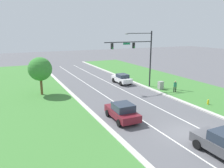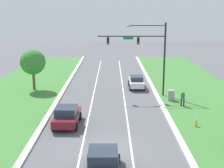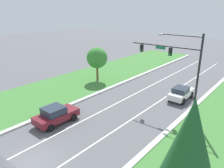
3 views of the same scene
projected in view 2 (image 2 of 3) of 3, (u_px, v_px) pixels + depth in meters
name	position (u px, v px, depth m)	size (l,w,h in m)	color
ground_plane	(107.00, 150.00, 22.43)	(160.00, 160.00, 0.00)	#5B5B60
curb_strip_right	(185.00, 149.00, 22.40)	(0.50, 90.00, 0.15)	beige
curb_strip_left	(28.00, 149.00, 22.42)	(0.50, 90.00, 0.15)	beige
lane_stripe_inner_left	(82.00, 150.00, 22.43)	(0.14, 81.00, 0.01)	white
lane_stripe_inner_right	(132.00, 150.00, 22.43)	(0.14, 81.00, 0.01)	white
traffic_signal_mast	(147.00, 48.00, 35.24)	(7.68, 0.41, 8.46)	black
white_sedan	(137.00, 82.00, 39.97)	(1.95, 4.26, 1.61)	white
burgundy_sedan	(67.00, 116.00, 27.08)	(2.24, 4.35, 1.72)	maroon
graphite_sedan	(104.00, 162.00, 18.77)	(2.17, 4.30, 1.78)	#4C4C51
utility_cabinet	(171.00, 95.00, 34.35)	(0.70, 0.60, 1.24)	#9E9E99
pedestrian	(183.00, 98.00, 32.22)	(0.43, 0.32, 1.69)	black
fire_hydrant	(197.00, 124.00, 26.67)	(0.34, 0.20, 0.70)	gold
oak_near_left_tree	(33.00, 62.00, 38.26)	(3.11, 3.11, 5.14)	brown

